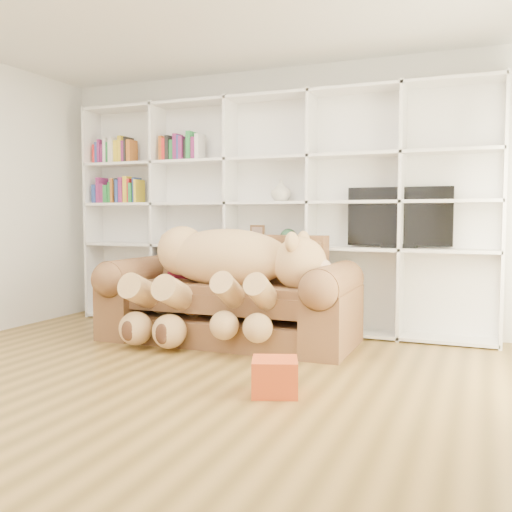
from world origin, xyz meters
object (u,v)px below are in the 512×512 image
at_px(sofa, 230,301).
at_px(tv, 400,218).
at_px(gift_box, 275,377).
at_px(teddy_bear, 223,269).

xyz_separation_m(sofa, tv, (1.44, 0.71, 0.78)).
bearing_deg(gift_box, teddy_bear, 128.03).
relative_size(teddy_bear, tv, 1.84).
height_order(sofa, tv, tv).
height_order(teddy_bear, tv, tv).
bearing_deg(sofa, gift_box, -55.51).
bearing_deg(tv, teddy_bear, -147.60).
relative_size(sofa, gift_box, 7.92).
bearing_deg(teddy_bear, gift_box, -44.40).
bearing_deg(tv, gift_box, -103.19).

